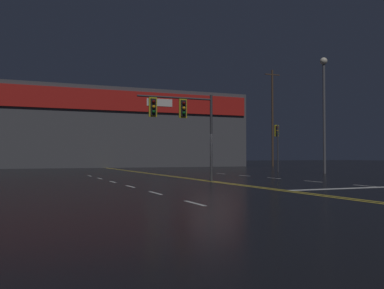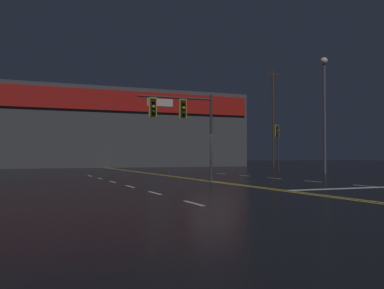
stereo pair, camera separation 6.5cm
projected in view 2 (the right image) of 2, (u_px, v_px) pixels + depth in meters
The scene contains 7 objects.
ground_plane at pixel (214, 182), 22.09m from camera, with size 200.00×200.00×0.00m, color black.
road_markings at pixel (240, 182), 21.36m from camera, with size 14.48×60.00×0.01m.
traffic_signal_median at pixel (181, 115), 22.11m from camera, with size 4.14×0.36×4.59m.
traffic_signal_corner_northeast at pixel (278, 137), 36.55m from camera, with size 0.42×0.36×4.01m.
streetlight_near_left at pixel (324, 99), 32.82m from camera, with size 0.56×0.56×8.94m.
building_backdrop at pixel (98, 129), 53.37m from camera, with size 36.79×10.23×9.41m.
utility_pole_row at pixel (134, 117), 48.60m from camera, with size 46.28×0.26×12.61m.
Camera 2 is at (-9.47, -20.04, 1.31)m, focal length 40.00 mm.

